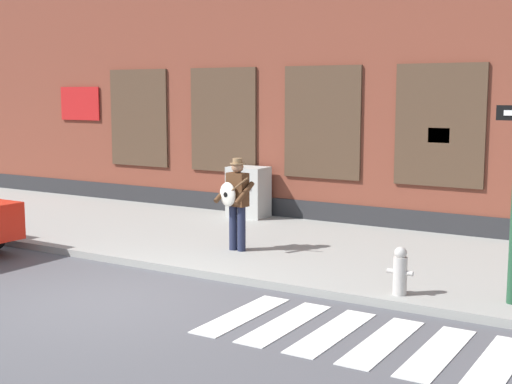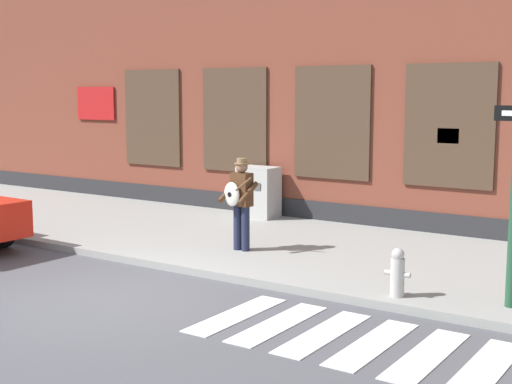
{
  "view_description": "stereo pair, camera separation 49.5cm",
  "coord_description": "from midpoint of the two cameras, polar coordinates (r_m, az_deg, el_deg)",
  "views": [
    {
      "loc": [
        6.95,
        -7.48,
        3.0
      ],
      "look_at": [
        1.2,
        1.97,
        1.44
      ],
      "focal_mm": 50.0,
      "sensor_mm": 36.0,
      "label": 1
    },
    {
      "loc": [
        7.37,
        -7.21,
        3.0
      ],
      "look_at": [
        1.2,
        1.97,
        1.44
      ],
      "focal_mm": 50.0,
      "sensor_mm": 36.0,
      "label": 2
    }
  ],
  "objects": [
    {
      "name": "ground_plane",
      "position": [
        10.69,
        -12.55,
        -8.49
      ],
      "size": [
        160.0,
        160.0,
        0.0
      ],
      "primitive_type": "plane",
      "color": "#4C4C51"
    },
    {
      "name": "fire_hydrant",
      "position": [
        10.35,
        10.11,
        -6.26
      ],
      "size": [
        0.38,
        0.2,
        0.7
      ],
      "color": "#B2ADA8",
      "rests_on": "sidewalk"
    },
    {
      "name": "utility_box",
      "position": [
        16.43,
        -1.48,
        0.0
      ],
      "size": [
        0.88,
        0.65,
        1.17
      ],
      "color": "#ADADA8",
      "rests_on": "sidewalk"
    },
    {
      "name": "building_backdrop",
      "position": [
        17.68,
        7.51,
        12.11
      ],
      "size": [
        28.0,
        4.06,
        8.57
      ],
      "color": "brown",
      "rests_on": "ground"
    },
    {
      "name": "busker",
      "position": [
        12.88,
        -2.73,
        -0.55
      ],
      "size": [
        0.72,
        0.58,
        1.69
      ],
      "color": "#1E233D",
      "rests_on": "sidewalk"
    },
    {
      "name": "crosswalk",
      "position": [
        8.66,
        12.68,
        -12.43
      ],
      "size": [
        5.78,
        1.9,
        0.01
      ],
      "color": "silver",
      "rests_on": "ground"
    },
    {
      "name": "traffic_light",
      "position": [
        8.77,
        17.7,
        12.22
      ],
      "size": [
        0.6,
        3.41,
        5.13
      ],
      "color": "#1E472D",
      "rests_on": "sidewalk"
    },
    {
      "name": "sidewalk",
      "position": [
        13.92,
        -0.42,
        -4.16
      ],
      "size": [
        28.0,
        5.1,
        0.13
      ],
      "color": "gray",
      "rests_on": "ground"
    }
  ]
}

